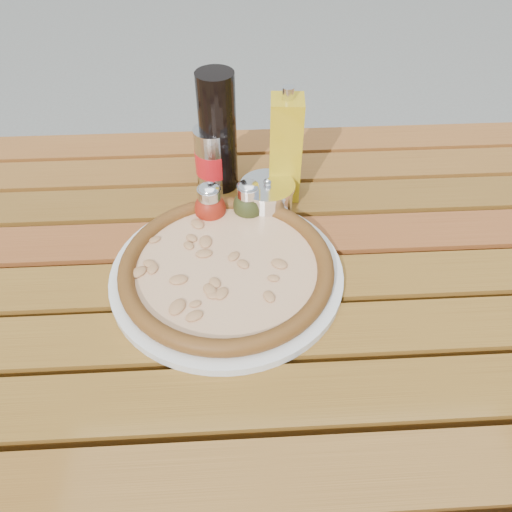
{
  "coord_description": "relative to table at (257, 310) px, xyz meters",
  "views": [
    {
      "loc": [
        -0.03,
        -0.53,
        1.32
      ],
      "look_at": [
        0.0,
        0.02,
        0.78
      ],
      "focal_mm": 35.0,
      "sensor_mm": 36.0,
      "label": 1
    }
  ],
  "objects": [
    {
      "name": "ground",
      "position": [
        0.0,
        0.0,
        -0.67
      ],
      "size": [
        60.0,
        60.0,
        0.0
      ],
      "primitive_type": "plane",
      "color": "slate",
      "rests_on": "ground"
    },
    {
      "name": "table",
      "position": [
        0.0,
        0.0,
        0.0
      ],
      "size": [
        1.4,
        0.9,
        0.75
      ],
      "color": "#3C210D",
      "rests_on": "ground"
    },
    {
      "name": "plate",
      "position": [
        -0.05,
        0.01,
        0.08
      ],
      "size": [
        0.44,
        0.44,
        0.01
      ],
      "primitive_type": "cylinder",
      "rotation": [
        0.0,
        0.0,
        0.25
      ],
      "color": "silver",
      "rests_on": "table"
    },
    {
      "name": "pizza",
      "position": [
        -0.05,
        0.01,
        0.1
      ],
      "size": [
        0.37,
        0.37,
        0.03
      ],
      "rotation": [
        0.0,
        0.0,
        0.12
      ],
      "color": "beige",
      "rests_on": "plate"
    },
    {
      "name": "pepper_shaker",
      "position": [
        -0.07,
        0.14,
        0.11
      ],
      "size": [
        0.06,
        0.06,
        0.08
      ],
      "rotation": [
        0.0,
        0.0,
        -0.18
      ],
      "color": "#A42412",
      "rests_on": "table"
    },
    {
      "name": "oregano_shaker",
      "position": [
        -0.01,
        0.14,
        0.11
      ],
      "size": [
        0.07,
        0.07,
        0.08
      ],
      "rotation": [
        0.0,
        0.0,
        0.27
      ],
      "color": "#373E18",
      "rests_on": "table"
    },
    {
      "name": "dark_bottle",
      "position": [
        -0.05,
        0.25,
        0.19
      ],
      "size": [
        0.08,
        0.08,
        0.22
      ],
      "primitive_type": "cylinder",
      "rotation": [
        0.0,
        0.0,
        0.34
      ],
      "color": "black",
      "rests_on": "table"
    },
    {
      "name": "soda_can",
      "position": [
        -0.07,
        0.25,
        0.13
      ],
      "size": [
        0.08,
        0.08,
        0.12
      ],
      "rotation": [
        0.0,
        0.0,
        -0.22
      ],
      "color": "silver",
      "rests_on": "table"
    },
    {
      "name": "olive_oil_cruet",
      "position": [
        0.06,
        0.22,
        0.17
      ],
      "size": [
        0.06,
        0.06,
        0.21
      ],
      "rotation": [
        0.0,
        0.0,
        -0.08
      ],
      "color": "#BF9A14",
      "rests_on": "table"
    },
    {
      "name": "parmesan_tin",
      "position": [
        0.03,
        0.17,
        0.11
      ],
      "size": [
        0.12,
        0.12,
        0.07
      ],
      "rotation": [
        0.0,
        0.0,
        0.23
      ],
      "color": "silver",
      "rests_on": "table"
    }
  ]
}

